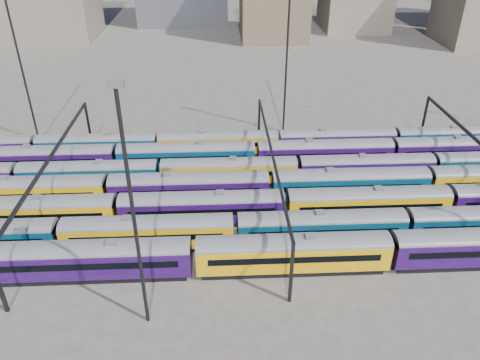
{
  "coord_description": "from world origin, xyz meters",
  "views": [
    {
      "loc": [
        2.81,
        -56.8,
        36.98
      ],
      "look_at": [
        5.67,
        1.05,
        3.0
      ],
      "focal_mm": 35.0,
      "sensor_mm": 36.0,
      "label": 1
    }
  ],
  "objects_px": {
    "rake_2": "(202,205)",
    "rake_1": "(235,227)",
    "mast_2": "(132,208)",
    "rake_0": "(391,247)"
  },
  "relations": [
    {
      "from": "rake_1",
      "to": "mast_2",
      "type": "height_order",
      "value": "mast_2"
    },
    {
      "from": "rake_1",
      "to": "rake_2",
      "type": "bearing_deg",
      "value": 130.06
    },
    {
      "from": "rake_2",
      "to": "rake_1",
      "type": "bearing_deg",
      "value": -49.94
    },
    {
      "from": "mast_2",
      "to": "rake_0",
      "type": "bearing_deg",
      "value": 14.35
    },
    {
      "from": "rake_0",
      "to": "rake_2",
      "type": "bearing_deg",
      "value": 155.57
    },
    {
      "from": "rake_0",
      "to": "rake_2",
      "type": "relative_size",
      "value": 1.23
    },
    {
      "from": "rake_1",
      "to": "mast_2",
      "type": "distance_m",
      "value": 18.99
    },
    {
      "from": "rake_1",
      "to": "mast_2",
      "type": "bearing_deg",
      "value": -128.5
    },
    {
      "from": "rake_1",
      "to": "rake_2",
      "type": "distance_m",
      "value": 6.53
    },
    {
      "from": "rake_1",
      "to": "rake_2",
      "type": "height_order",
      "value": "rake_2"
    }
  ]
}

